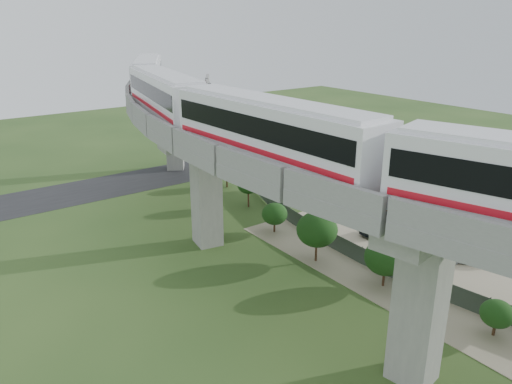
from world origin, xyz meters
TOP-DOWN VIEW (x-y plane):
  - ground at (0.00, 0.00)m, footprint 160.00×160.00m
  - dirt_lot at (14.00, -2.00)m, footprint 18.00×26.00m
  - asphalt_road at (0.00, 30.00)m, footprint 60.00×8.00m
  - viaduct at (3.84, 0.00)m, footprint 19.58×73.98m
  - metro_train at (0.54, 4.76)m, footprint 12.90×61.13m
  - fence at (9.75, 0.00)m, footprint 3.87×38.73m
  - tree_0 at (10.31, 21.80)m, footprint 2.21×2.21m
  - tree_1 at (8.65, 15.31)m, footprint 2.26×2.26m
  - tree_2 at (6.85, 8.81)m, footprint 2.28×2.28m
  - tree_3 at (5.99, 2.49)m, footprint 3.20×3.20m
  - tree_4 at (7.22, -3.20)m, footprint 2.97×2.97m
  - tree_5 at (7.96, -11.04)m, footprint 1.96×1.96m
  - car_white at (15.33, -4.70)m, footprint 3.51×3.69m
  - car_dark at (14.20, 3.06)m, footprint 4.17×1.78m

SIDE VIEW (x-z plane):
  - ground at x=0.00m, z-range 0.00..0.00m
  - asphalt_road at x=0.00m, z-range 0.00..0.03m
  - dirt_lot at x=14.00m, z-range 0.00..0.04m
  - car_dark at x=14.20m, z-range 0.04..1.24m
  - car_white at x=15.33m, z-range 0.04..1.28m
  - fence at x=9.75m, z-range 0.00..1.50m
  - tree_5 at x=7.96m, z-range 0.34..2.70m
  - tree_2 at x=6.85m, z-range 0.39..3.11m
  - tree_0 at x=10.31m, z-range 0.49..3.36m
  - tree_4 at x=7.22m, z-range 0.50..4.03m
  - tree_1 at x=8.65m, z-range 0.72..4.11m
  - tree_3 at x=5.99m, z-range 0.67..4.74m
  - viaduct at x=3.84m, z-range 3.35..14.75m
  - metro_train at x=0.54m, z-range 10.49..14.13m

